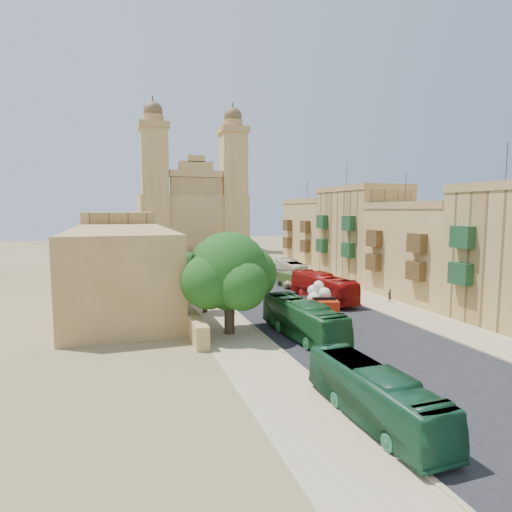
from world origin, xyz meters
TOP-DOWN VIEW (x-y plane):
  - ground at (0.00, 0.00)m, footprint 260.00×260.00m
  - road_surface at (0.00, 30.00)m, footprint 14.00×140.00m
  - sidewalk_east at (9.50, 30.00)m, footprint 5.00×140.00m
  - sidewalk_west at (-9.50, 30.00)m, footprint 5.00×140.00m
  - kerb_east at (7.00, 30.00)m, footprint 0.25×140.00m
  - kerb_west at (-7.00, 30.00)m, footprint 0.25×140.00m
  - townhouse_b at (15.95, 11.00)m, footprint 9.00×14.00m
  - townhouse_c at (15.95, 25.00)m, footprint 9.00×14.00m
  - townhouse_d at (15.95, 39.00)m, footprint 9.00×14.00m
  - west_wall at (-12.50, 20.00)m, footprint 1.00×40.00m
  - west_building_low at (-18.00, 18.00)m, footprint 10.00×28.00m
  - west_building_mid at (-18.00, 44.00)m, footprint 10.00×22.00m
  - church at (-0.00, 78.61)m, footprint 28.00×22.50m
  - ficus_tree at (-9.42, 4.01)m, footprint 8.62×7.93m
  - street_tree_a at (-10.00, 12.00)m, footprint 2.99×2.99m
  - street_tree_b at (-10.00, 24.00)m, footprint 3.29×3.29m
  - street_tree_c at (-10.00, 36.00)m, footprint 3.33×3.33m
  - street_tree_d at (-10.00, 48.00)m, footprint 3.54×3.54m
  - red_truck at (-0.80, 4.45)m, footprint 3.97×6.90m
  - olive_pickup at (4.00, 22.11)m, footprint 3.21×5.04m
  - bus_green_south at (-6.50, -12.76)m, footprint 2.50×9.78m
  - bus_green_north at (-4.13, 1.00)m, footprint 3.19×11.03m
  - bus_red_east at (4.00, 13.48)m, footprint 3.40×11.26m
  - bus_cream_east at (6.50, 29.21)m, footprint 3.47×10.38m
  - car_blue_a at (-4.41, 21.56)m, footprint 1.29×3.15m
  - car_white_a at (-1.49, 27.73)m, footprint 1.93×3.62m
  - car_cream at (3.93, 22.85)m, footprint 3.30×5.00m
  - car_dkblue at (-4.47, 48.50)m, footprint 3.21×4.68m
  - car_white_b at (2.36, 34.46)m, footprint 1.61×3.60m
  - car_blue_b at (-0.98, 57.51)m, footprint 2.86×4.55m
  - pedestrian_a at (10.90, 10.50)m, footprint 0.60×0.47m
  - pedestrian_c at (8.26, 17.64)m, footprint 0.69×1.08m

SIDE VIEW (x-z plane):
  - ground at x=0.00m, z-range 0.00..0.00m
  - road_surface at x=0.00m, z-range 0.00..0.01m
  - sidewalk_east at x=9.50m, z-range 0.00..0.01m
  - sidewalk_west at x=-9.50m, z-range 0.00..0.01m
  - kerb_east at x=7.00m, z-range 0.00..0.12m
  - kerb_west at x=-7.00m, z-range 0.00..0.12m
  - car_blue_a at x=-4.41m, z-range 0.00..1.07m
  - car_white_a at x=-1.49m, z-range 0.00..1.13m
  - car_white_b at x=2.36m, z-range 0.00..1.20m
  - car_dkblue at x=-4.47m, z-range 0.00..1.26m
  - car_cream at x=3.93m, z-range 0.00..1.28m
  - car_blue_b at x=-0.98m, z-range 0.00..1.42m
  - pedestrian_a at x=10.90m, z-range 0.00..1.47m
  - pedestrian_c at x=8.26m, z-range 0.00..1.72m
  - west_wall at x=-12.50m, z-range 0.00..1.80m
  - olive_pickup at x=4.00m, z-range -0.02..1.91m
  - bus_green_south at x=-6.50m, z-range 0.00..2.71m
  - bus_cream_east at x=6.50m, z-range 0.00..2.84m
  - bus_green_north at x=-4.13m, z-range 0.00..3.04m
  - bus_red_east at x=4.00m, z-range 0.00..3.09m
  - red_truck at x=-0.80m, z-range -0.23..3.59m
  - street_tree_a at x=-10.00m, z-range 0.77..5.37m
  - street_tree_b at x=-10.00m, z-range 0.86..5.91m
  - street_tree_c at x=-10.00m, z-range 0.87..6.00m
  - street_tree_d at x=-10.00m, z-range 0.93..6.38m
  - west_building_low at x=-18.00m, z-range 0.00..8.40m
  - west_building_mid at x=-18.00m, z-range 0.00..10.00m
  - ficus_tree at x=-9.42m, z-range 0.78..9.40m
  - townhouse_b at x=15.95m, z-range -1.79..13.11m
  - townhouse_d at x=15.95m, z-range -1.79..14.11m
  - townhouse_c at x=15.95m, z-range -1.79..15.61m
  - church at x=0.00m, z-range -8.63..27.67m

